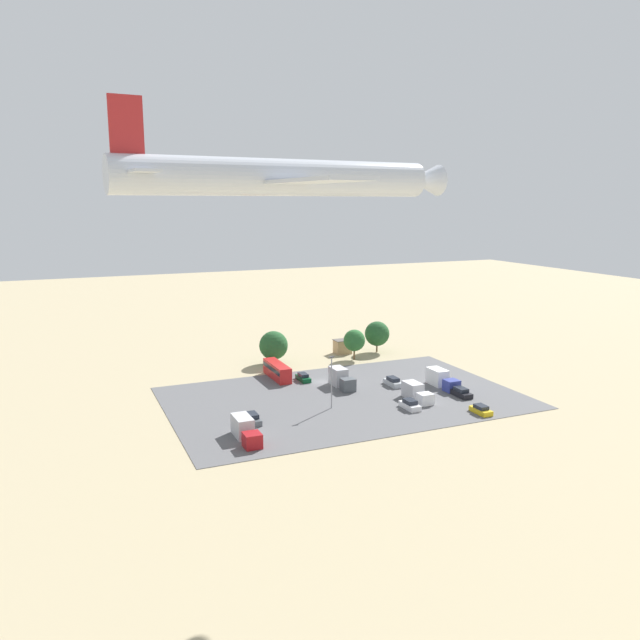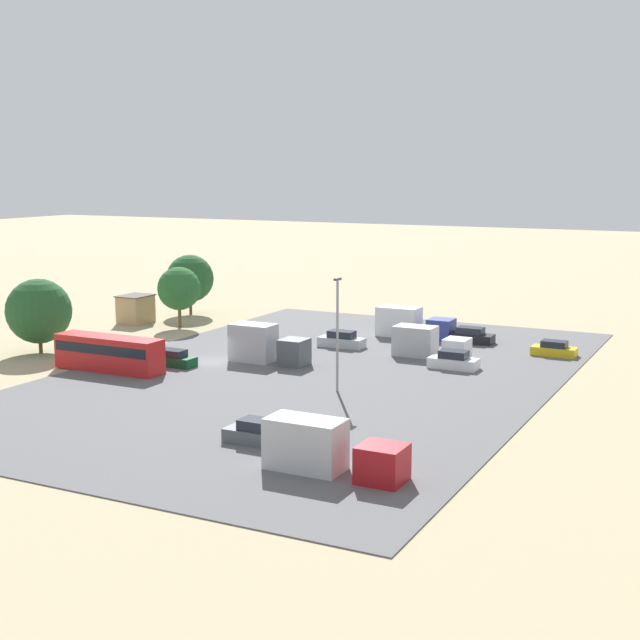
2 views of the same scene
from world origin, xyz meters
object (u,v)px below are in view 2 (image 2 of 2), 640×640
Objects in this scene: parked_car_4 at (554,349)px; parked_truck_1 at (411,324)px; parked_car_2 at (260,434)px; parked_truck_0 at (265,345)px; parked_car_3 at (342,340)px; parked_car_0 at (454,361)px; parked_car_1 at (172,359)px; parked_truck_3 at (427,343)px; shed_building at (136,309)px; parked_car_5 at (470,336)px; bus at (109,352)px; parked_truck_2 at (327,449)px.

parked_truck_1 is (-2.70, -15.56, 0.83)m from parked_car_4.
parked_truck_0 reaches higher than parked_car_2.
parked_truck_0 is at bearing -18.86° from parked_car_3.
parked_car_3 is at bearing -163.89° from parked_car_2.
parked_car_3 reaches higher than parked_car_0.
parked_truck_3 is (-14.01, 19.02, 0.68)m from parked_car_1.
parked_car_0 is 13.64m from parked_car_3.
parked_truck_1 reaches higher than parked_car_4.
parked_car_3 is 0.62× the size of parked_truck_0.
parked_car_3 reaches higher than parked_car_2.
parked_car_4 is 15.82m from parked_truck_1.
parked_truck_1 is 1.14× the size of parked_truck_3.
parked_car_4 is 27.41m from parked_truck_0.
parked_car_2 is at bearing 49.08° from parked_car_1.
parked_truck_3 reaches higher than parked_car_4.
parked_car_2 is 0.66× the size of parked_truck_3.
parked_car_5 is at bearing 98.44° from shed_building.
parked_car_3 is 0.57× the size of parked_truck_1.
parked_truck_2 is at bearing 62.15° from bus.
parked_truck_3 reaches higher than parked_car_2.
shed_building is 55.83m from parked_truck_2.
shed_building is 25.00m from bus.
bus is 5.63m from parked_car_1.
bus is at bearing -42.88° from parked_car_1.
parked_truck_3 is at bearing -169.70° from parked_truck_2.
parked_car_3 is 37.13m from parked_truck_2.
shed_building is at bearing -130.36° from parked_truck_2.
parked_truck_1 is at bearing 80.16° from parked_car_4.
bus is at bearing -51.59° from parked_truck_3.
parked_truck_0 is (-21.35, -12.16, 0.91)m from parked_car_2.
shed_building is at bearing 80.91° from parked_car_0.
bus is 41.15m from parked_car_4.
parked_truck_1 is at bearing -150.15° from parked_truck_3.
parked_truck_1 is (-5.83, 31.51, -0.13)m from shed_building.
parked_car_5 is (-2.52, -9.02, 0.08)m from parked_car_4.
shed_building is at bearing -79.52° from parked_truck_1.
bus is 2.38× the size of parked_car_0.
bus is 2.38× the size of parked_car_1.
bus is (20.91, 13.70, 0.08)m from shed_building.
parked_car_4 is 9.36m from parked_car_5.
shed_building is 32.05m from parked_truck_1.
parked_car_4 is at bearing 173.42° from parked_truck_2.
parked_car_3 is at bearing 161.14° from parked_truck_0.
parked_car_1 is 23.63m from parked_truck_3.
parked_car_5 is (-5.64, 38.06, -0.89)m from shed_building.
parked_car_4 is at bearing -35.12° from parked_car_0.
parked_truck_1 is (-8.11, 4.17, 0.74)m from parked_car_3.
parked_car_4 is at bearing 123.00° from parked_truck_0.
parked_car_2 is at bearing 61.54° from bus.
shed_building reaches higher than parked_truck_3.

